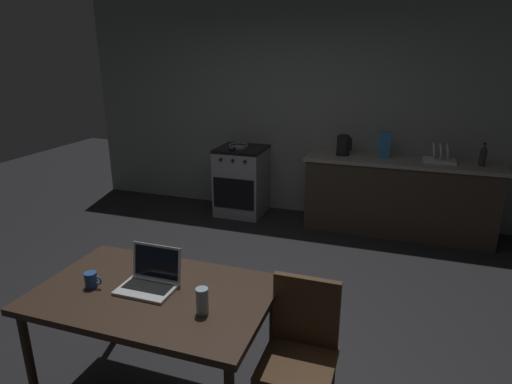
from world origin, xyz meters
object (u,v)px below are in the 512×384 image
Objects in this scene: dining_table at (154,302)px; bottle at (483,155)px; stove_oven at (242,181)px; chair at (301,346)px; electric_kettle at (343,145)px; laptop at (150,280)px; dish_rack at (440,158)px; frying_pan at (238,146)px; coffee_mug at (91,280)px; drinking_glass at (202,301)px; cereal_box at (384,145)px.

dining_table is 5.36× the size of bottle.
chair is at bearing -63.98° from stove_oven.
dining_table is 3.29m from electric_kettle.
chair is 0.94m from laptop.
stove_oven is 2.41m from dish_rack.
electric_kettle reaches higher than stove_oven.
electric_kettle is 0.97× the size of bottle.
frying_pan is (-1.55, 3.07, 0.41)m from chair.
stove_oven is 3.32m from coffee_mug.
dish_rack is (2.36, 0.00, 0.49)m from stove_oven.
dish_rack is (1.33, 3.32, 0.11)m from drinking_glass.
stove_oven is 3.50m from drinking_glass.
dish_rack is (1.07, 0.00, -0.07)m from electric_kettle.
chair is (0.85, 0.11, -0.18)m from dining_table.
dish_rack is (-0.42, 0.05, -0.07)m from bottle.
stove_oven is at bearing 35.81° from frying_pan.
dining_table is 0.40m from drinking_glass.
laptop is 1.08× the size of cereal_box.
dish_rack reaches higher than dining_table.
electric_kettle is at bearing 178.08° from bottle.
dining_table is 5.50× the size of electric_kettle.
drinking_glass is at bearing -118.13° from bottle.
dish_rack is at bearing 62.32° from laptop.
chair is 3.24m from dish_rack.
chair is 3.18m from cereal_box.
cereal_box reaches higher than bottle.
electric_kettle reaches higher than coffee_mug.
electric_kettle is 1.49m from bottle.
dining_table is 3.43m from cereal_box.
chair is at bearing -85.83° from electric_kettle.
laptop is at bearing 160.90° from drinking_glass.
cereal_box is (1.75, 0.02, 0.59)m from stove_oven.
frying_pan is 3.79× the size of coffee_mug.
bottle is at bearing 52.62° from coffee_mug.
bottle is 3.72m from drinking_glass.
bottle is at bearing 56.38° from laptop.
coffee_mug is (-0.33, -0.11, -0.00)m from laptop.
bottle reaches higher than drinking_glass.
electric_kettle is at bearing 73.30° from coffee_mug.
coffee_mug is (-0.99, -3.29, -0.21)m from electric_kettle.
stove_oven is at bearing 101.96° from laptop.
cereal_box is at bearing 77.73° from drinking_glass.
coffee_mug is at bearing -84.79° from stove_oven.
chair is 2.73× the size of laptop.
cereal_box is at bearing 176.08° from bottle.
laptop is 3.81m from bottle.
frying_pan is at bearing 102.69° from laptop.
chair is at bearing -112.47° from bottle.
cereal_box is at bearing 1.56° from frying_pan.
frying_pan is at bearing -178.44° from cereal_box.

